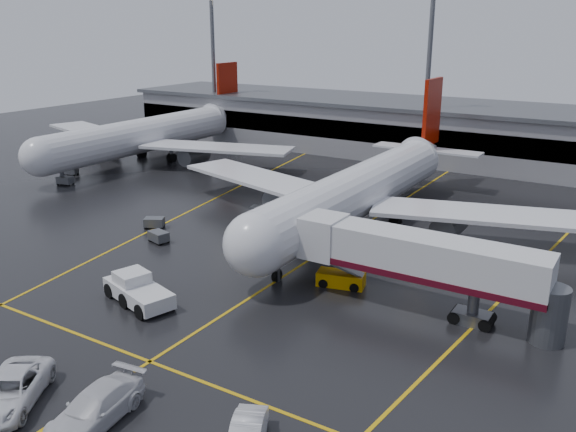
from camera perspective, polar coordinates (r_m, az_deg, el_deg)
The scene contains 20 objects.
ground at distance 56.58m, azimuth 2.79°, elevation -3.66°, with size 220.00×220.00×0.00m, color black.
apron_line_centre at distance 56.58m, azimuth 2.79°, elevation -3.65°, with size 0.25×90.00×0.02m, color gold.
apron_line_stop at distance 40.64m, azimuth -12.88°, elevation -13.21°, with size 60.00×0.25×0.02m, color gold.
apron_line_left at distance 75.09m, azimuth -6.88°, elevation 1.66°, with size 0.25×70.00×0.02m, color gold.
apron_line_right at distance 60.31m, azimuth 22.80°, elevation -3.71°, with size 0.25×70.00×0.02m, color gold.
terminal at distance 98.84m, azimuth 16.58°, elevation 7.49°, with size 122.00×19.00×8.60m.
light_mast_left at distance 112.99m, azimuth -7.05°, elevation 14.46°, with size 3.00×1.20×25.45m.
light_mast_mid at distance 93.49m, azimuth 13.09°, elevation 13.50°, with size 3.00×1.20×25.45m.
main_airliner at distance 63.53m, azimuth 7.11°, elevation 2.62°, with size 48.80×45.60×14.10m.
second_airliner at distance 97.03m, azimuth -12.95°, elevation 7.53°, with size 48.80×45.60×14.10m.
jet_bridge at distance 45.56m, azimuth 12.32°, elevation -4.17°, with size 19.90×3.40×6.05m.
pushback_tractor at distance 48.33m, azimuth -13.99°, elevation -6.84°, with size 7.12×4.49×2.37m.
belt_loader at distance 50.03m, azimuth 5.01°, elevation -5.92°, with size 4.13×2.55×2.45m.
service_van_a at distance 38.64m, azimuth -24.68°, elevation -14.71°, with size 3.02×6.56×1.82m, color white.
service_van_b at distance 35.54m, azimuth -17.70°, elevation -16.82°, with size 2.60×6.40×1.86m, color silver.
baggage_cart_a at distance 60.80m, azimuth -12.08°, elevation -1.88°, with size 2.26×1.76×1.12m.
baggage_cart_b at distance 65.17m, azimuth -12.48°, elevation -0.57°, with size 2.38×2.10×1.12m.
baggage_cart_c at distance 67.60m, azimuth -2.66°, elevation 0.50°, with size 2.23×1.69×1.12m.
baggage_cart_d at distance 91.65m, azimuth -19.81°, elevation 4.05°, with size 2.34×1.96×1.12m.
baggage_cart_e at distance 86.13m, azimuth -20.24°, elevation 3.18°, with size 2.23×1.69×1.12m.
Camera 1 is at (25.35, -46.21, 20.57)m, focal length 37.78 mm.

